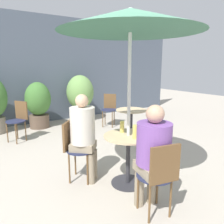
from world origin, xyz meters
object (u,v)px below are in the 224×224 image
beer_glass_0 (122,127)px  umbrella (130,21)px  bistro_chair_2 (109,107)px  beer_glass_1 (135,132)px  cafe_table_near (128,151)px  bistro_chair_1 (159,173)px  seated_person_1 (153,150)px  seated_person_0 (84,131)px  bistro_chair_0 (74,145)px  potted_plant_1 (38,103)px  cafe_table_far (131,120)px  potted_plant_2 (80,95)px  bistro_chair_3 (19,117)px

beer_glass_0 → umbrella: umbrella is taller
bistro_chair_2 → beer_glass_1: (-1.44, -2.85, 0.27)m
cafe_table_near → bistro_chair_2: bearing=62.1°
bistro_chair_1 → seated_person_1: seated_person_1 is taller
seated_person_1 → beer_glass_1: (0.12, 0.45, 0.07)m
beer_glass_0 → seated_person_1: bearing=-100.5°
bistro_chair_2 → beer_glass_0: bearing=-73.8°
seated_person_0 → beer_glass_1: 0.73m
bistro_chair_1 → beer_glass_1: beer_glass_1 is taller
bistro_chair_0 → potted_plant_1: (0.33, 3.04, 0.13)m
seated_person_1 → beer_glass_0: (0.14, 0.76, 0.06)m
bistro_chair_0 → seated_person_1: (0.43, -1.12, 0.20)m
cafe_table_far → potted_plant_2: bearing=93.3°
bistro_chair_1 → seated_person_1: bearing=-90.0°
bistro_chair_1 → beer_glass_0: (0.17, 0.90, 0.26)m
bistro_chair_1 → potted_plant_1: potted_plant_1 is taller
beer_glass_1 → bistro_chair_2: bearing=63.2°
cafe_table_near → bistro_chair_0: 0.76m
bistro_chair_1 → bistro_chair_3: (-0.72, 3.49, 0.00)m
cafe_table_near → potted_plant_1: (-0.23, 3.55, 0.17)m
bistro_chair_3 → umbrella: (0.88, -2.75, 1.63)m
bistro_chair_3 → potted_plant_2: (1.88, 0.84, 0.24)m
beer_glass_1 → seated_person_1: bearing=-105.2°
bistro_chair_0 → bistro_chair_2: same height
cafe_table_near → cafe_table_far: 1.75m
beer_glass_0 → potted_plant_2: size_ratio=0.12×
beer_glass_1 → potted_plant_2: 3.88m
bistro_chair_0 → umbrella: 1.80m
bistro_chair_3 → umbrella: umbrella is taller
seated_person_1 → bistro_chair_0: bearing=-56.5°
cafe_table_near → bistro_chair_2: bistro_chair_2 is taller
cafe_table_near → potted_plant_2: 3.74m
bistro_chair_0 → umbrella: umbrella is taller
seated_person_0 → bistro_chair_1: bearing=-123.4°
bistro_chair_3 → seated_person_1: (0.75, -3.35, 0.20)m
seated_person_0 → bistro_chair_3: bearing=52.8°
beer_glass_1 → umbrella: 1.37m
cafe_table_near → potted_plant_2: potted_plant_2 is taller
bistro_chair_1 → seated_person_0: (-0.29, 1.16, 0.21)m
cafe_table_near → seated_person_0: (-0.46, 0.42, 0.25)m
bistro_chair_1 → beer_glass_0: beer_glass_0 is taller
seated_person_1 → beer_glass_1: seated_person_1 is taller
bistro_chair_0 → beer_glass_0: size_ratio=5.24×
beer_glass_1 → seated_person_0: bearing=127.9°
cafe_table_far → bistro_chair_2: bistro_chair_2 is taller
cafe_table_far → beer_glass_1: size_ratio=3.92×
bistro_chair_0 → beer_glass_0: bearing=-79.8°
bistro_chair_3 → seated_person_0: seated_person_0 is taller
cafe_table_far → seated_person_1: seated_person_1 is taller
umbrella → potted_plant_1: bearing=93.8°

